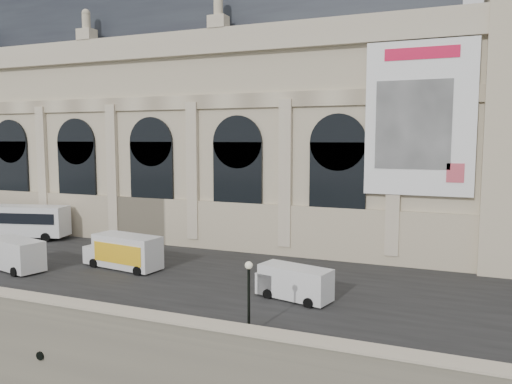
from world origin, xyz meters
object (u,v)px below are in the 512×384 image
at_px(box_truck, 124,252).
at_px(lamp_right, 249,299).
at_px(van_b, 13,254).
at_px(bus_left, 12,220).
at_px(van_c, 291,282).

relative_size(box_truck, lamp_right, 1.76).
bearing_deg(van_b, bus_left, 138.05).
xyz_separation_m(bus_left, van_c, (35.94, -8.53, -0.91)).
xyz_separation_m(van_b, van_c, (24.79, 1.49, -0.18)).
bearing_deg(lamp_right, van_c, 88.18).
distance_m(box_truck, lamp_right, 18.62).
relative_size(van_b, van_c, 1.15).
bearing_deg(van_c, lamp_right, -91.82).
height_order(bus_left, lamp_right, lamp_right).
bearing_deg(lamp_right, box_truck, 148.79).
distance_m(van_c, lamp_right, 7.26).
relative_size(van_b, lamp_right, 1.49).
height_order(bus_left, van_b, bus_left).
height_order(van_b, lamp_right, lamp_right).
xyz_separation_m(box_truck, lamp_right, (15.92, -9.64, 0.67)).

